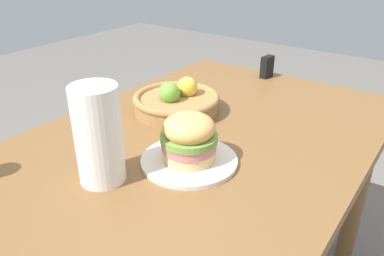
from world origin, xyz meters
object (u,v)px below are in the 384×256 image
at_px(sandwich, 189,137).
at_px(fruit_basket, 177,101).
at_px(plate, 189,160).
at_px(paper_towel_roll, 98,135).
at_px(napkin_holder, 267,67).

relative_size(sandwich, fruit_basket, 0.51).
bearing_deg(plate, sandwich, 0.00).
relative_size(fruit_basket, paper_towel_roll, 1.21).
relative_size(sandwich, napkin_holder, 1.63).
relative_size(plate, napkin_holder, 2.81).
bearing_deg(fruit_basket, napkin_holder, -9.70).
xyz_separation_m(plate, sandwich, (0.00, 0.00, 0.07)).
bearing_deg(paper_towel_roll, sandwich, -34.19).
bearing_deg(fruit_basket, plate, -136.54).
height_order(sandwich, paper_towel_roll, paper_towel_roll).
height_order(paper_towel_roll, napkin_holder, paper_towel_roll).
height_order(sandwich, napkin_holder, sandwich).
height_order(fruit_basket, napkin_holder, fruit_basket).
xyz_separation_m(sandwich, fruit_basket, (0.24, 0.23, -0.04)).
bearing_deg(sandwich, paper_towel_roll, 145.81).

